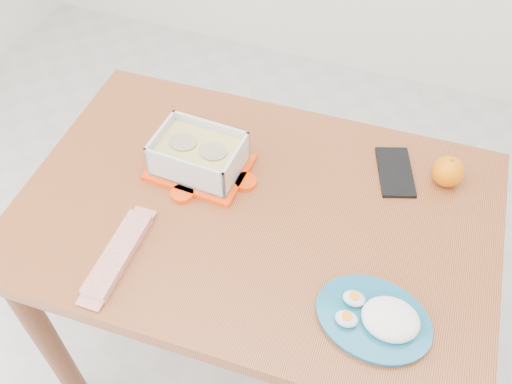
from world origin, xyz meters
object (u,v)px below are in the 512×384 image
(dining_table, at_px, (256,239))
(smartphone, at_px, (395,172))
(orange_fruit, at_px, (448,172))
(rice_plate, at_px, (379,318))
(food_container, at_px, (199,156))

(dining_table, xyz_separation_m, smartphone, (0.27, 0.22, 0.12))
(dining_table, relative_size, orange_fruit, 15.17)
(dining_table, relative_size, smartphone, 7.03)
(dining_table, distance_m, smartphone, 0.37)
(smartphone, bearing_deg, orange_fruit, -12.67)
(smartphone, bearing_deg, rice_plate, -102.37)
(dining_table, distance_m, rice_plate, 0.39)
(rice_plate, bearing_deg, smartphone, 105.55)
(dining_table, relative_size, rice_plate, 4.28)
(food_container, xyz_separation_m, orange_fruit, (0.55, 0.16, -0.01))
(dining_table, xyz_separation_m, food_container, (-0.17, 0.07, 0.16))
(dining_table, bearing_deg, food_container, 155.92)
(smartphone, bearing_deg, dining_table, -160.25)
(rice_plate, relative_size, smartphone, 1.64)
(dining_table, relative_size, food_container, 4.72)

